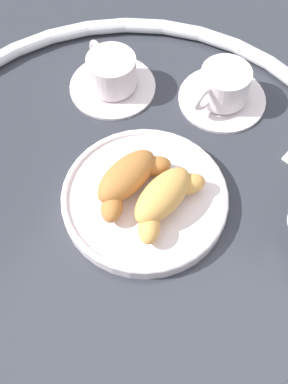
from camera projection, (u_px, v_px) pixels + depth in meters
ground_plane at (128, 193)px, 0.72m from camera, size 2.20×2.20×0.00m
table_chrome_rim at (127, 188)px, 0.71m from camera, size 0.68×0.68×0.02m
pastry_plate at (144, 199)px, 0.71m from camera, size 0.23×0.23×0.02m
croissant_large at (128, 180)px, 0.69m from camera, size 0.14×0.08×0.04m
croissant_small at (164, 199)px, 0.67m from camera, size 0.14×0.07×0.04m
coffee_cup_near at (223, 89)px, 0.79m from camera, size 0.14×0.14×0.06m
coffee_cup_far at (111, 75)px, 0.80m from camera, size 0.14×0.14×0.06m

